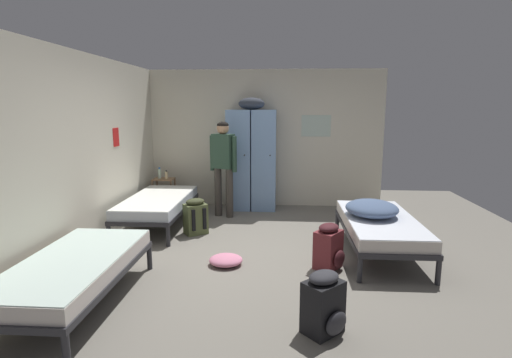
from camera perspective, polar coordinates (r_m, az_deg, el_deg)
name	(u,v)px	position (r m, az deg, el deg)	size (l,w,h in m)	color
ground_plane	(255,253)	(5.33, -0.19, -10.62)	(8.37, 8.37, 0.00)	slate
room_backdrop	(185,146)	(6.40, -10.13, 4.75)	(4.49, 5.29, 2.59)	beige
locker_bank	(252,158)	(7.38, -0.62, 3.08)	(0.90, 0.55, 2.07)	#7A9ECC
shelf_unit	(164,190)	(7.71, -13.09, -1.58)	(0.38, 0.30, 0.57)	#99704C
bed_right	(380,225)	(5.46, 17.39, -6.37)	(0.90, 1.90, 0.49)	#28282D
bed_left_front	(73,269)	(4.26, -24.80, -11.67)	(0.90, 1.90, 0.49)	#28282D
bed_left_rear	(158,203)	(6.56, -13.91, -3.40)	(0.90, 1.90, 0.49)	#28282D
bedding_heap	(372,208)	(5.44, 16.32, -4.07)	(0.68, 0.75, 0.20)	slate
person_traveler	(223,160)	(6.85, -4.73, 2.73)	(0.49, 0.33, 1.66)	#3D3833
water_bottle	(160,173)	(7.69, -13.72, 0.79)	(0.06, 0.06, 0.21)	silver
lotion_bottle	(166,175)	(7.60, -12.77, 0.56)	(0.05, 0.05, 0.17)	beige
backpack_maroon	(329,247)	(4.86, 10.46, -9.64)	(0.41, 0.41, 0.55)	maroon
backpack_olive	(195,217)	(6.10, -8.74, -5.41)	(0.41, 0.42, 0.55)	#566038
backpack_black	(324,304)	(3.57, 9.75, -17.35)	(0.42, 0.42, 0.55)	black
clothes_pile_pink	(226,260)	(4.96, -4.36, -11.56)	(0.41, 0.38, 0.12)	pink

